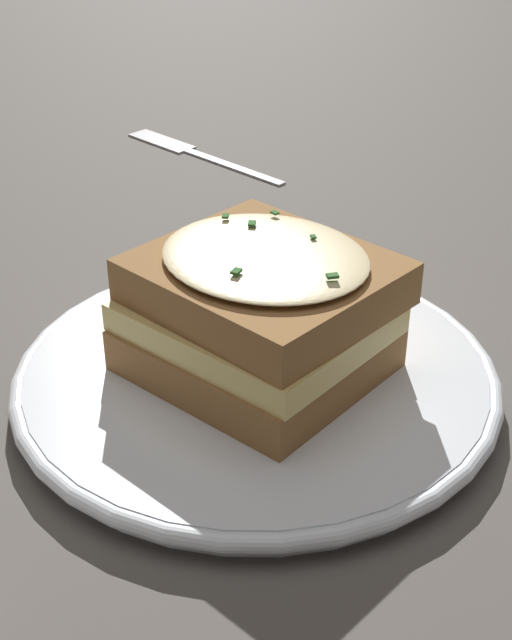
# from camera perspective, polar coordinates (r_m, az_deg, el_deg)

# --- Properties ---
(ground_plane) EXTENTS (2.40, 2.40, 0.00)m
(ground_plane) POSITION_cam_1_polar(r_m,az_deg,el_deg) (0.50, -2.70, -4.02)
(ground_plane) COLOR #514C47
(dinner_plate) EXTENTS (0.27, 0.27, 0.02)m
(dinner_plate) POSITION_cam_1_polar(r_m,az_deg,el_deg) (0.49, -0.00, -3.67)
(dinner_plate) COLOR white
(dinner_plate) RESTS_ON ground_plane
(sandwich) EXTENTS (0.13, 0.12, 0.07)m
(sandwich) POSITION_cam_1_polar(r_m,az_deg,el_deg) (0.47, 0.24, 0.55)
(sandwich) COLOR olive
(sandwich) RESTS_ON dinner_plate
(fork) EXTENTS (0.19, 0.03, 0.00)m
(fork) POSITION_cam_1_polar(r_m,az_deg,el_deg) (0.84, -4.43, 10.83)
(fork) COLOR silver
(fork) RESTS_ON ground_plane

